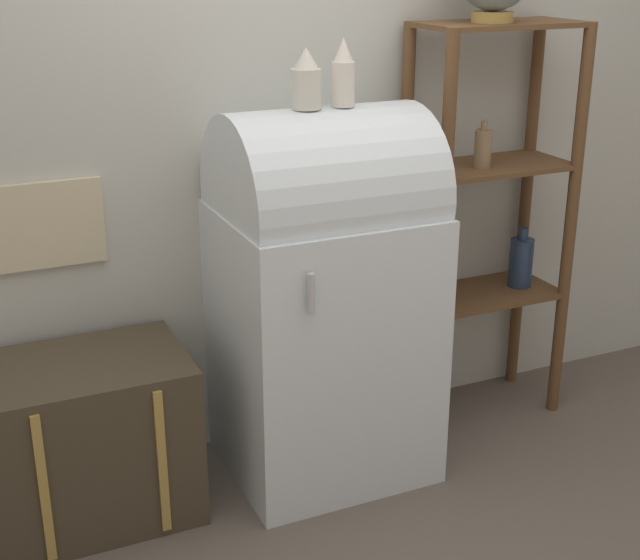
{
  "coord_description": "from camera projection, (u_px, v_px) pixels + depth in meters",
  "views": [
    {
      "loc": [
        -1.27,
        -2.53,
        1.9
      ],
      "look_at": [
        -0.01,
        0.23,
        0.76
      ],
      "focal_mm": 50.0,
      "sensor_mm": 36.0,
      "label": 1
    }
  ],
  "objects": [
    {
      "name": "shelf_unit",
      "position": [
        489.0,
        207.0,
        3.6
      ],
      "size": [
        0.66,
        0.35,
        1.64
      ],
      "color": "brown",
      "rests_on": "ground_plane"
    },
    {
      "name": "vase_left",
      "position": [
        306.0,
        80.0,
        2.96
      ],
      "size": [
        0.1,
        0.1,
        0.2
      ],
      "color": "beige",
      "rests_on": "refrigerator"
    },
    {
      "name": "wall_back",
      "position": [
        284.0,
        104.0,
        3.33
      ],
      "size": [
        7.0,
        0.09,
        2.7
      ],
      "color": "#B7B7AD",
      "rests_on": "ground_plane"
    },
    {
      "name": "suitcase_trunk",
      "position": [
        90.0,
        439.0,
        3.1
      ],
      "size": [
        0.69,
        0.5,
        0.59
      ],
      "color": "#423828",
      "rests_on": "ground_plane"
    },
    {
      "name": "vase_center",
      "position": [
        343.0,
        75.0,
        3.0
      ],
      "size": [
        0.08,
        0.08,
        0.23
      ],
      "color": "silver",
      "rests_on": "refrigerator"
    },
    {
      "name": "ground_plane",
      "position": [
        349.0,
        491.0,
        3.31
      ],
      "size": [
        12.0,
        12.0,
        0.0
      ],
      "primitive_type": "plane",
      "color": "#60564C"
    },
    {
      "name": "refrigerator",
      "position": [
        323.0,
        292.0,
        3.26
      ],
      "size": [
        0.73,
        0.67,
        1.39
      ],
      "color": "silver",
      "rests_on": "ground_plane"
    }
  ]
}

